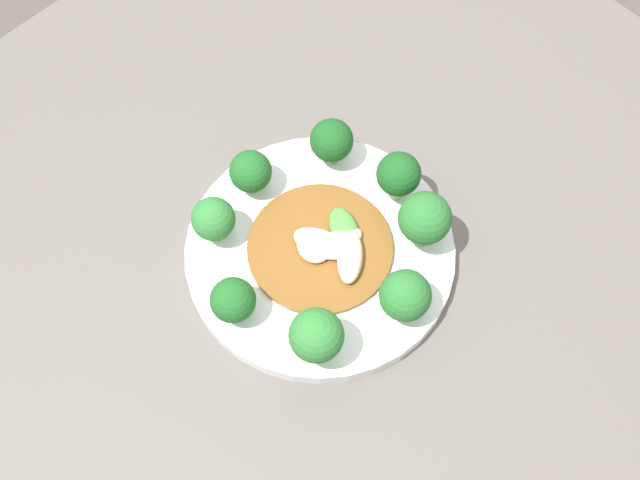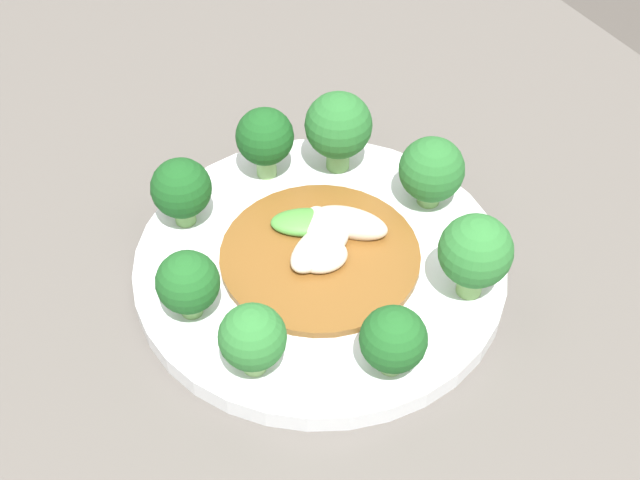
% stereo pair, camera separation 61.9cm
% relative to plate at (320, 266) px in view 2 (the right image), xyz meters
% --- Properties ---
extents(plate, '(0.28, 0.28, 0.02)m').
position_rel_plate_xyz_m(plate, '(0.00, 0.00, 0.00)').
color(plate, silver).
rests_on(plate, table).
extents(broccoli_northeast, '(0.05, 0.05, 0.07)m').
position_rel_plate_xyz_m(broccoli_northeast, '(0.08, 0.08, 0.05)').
color(broccoli_northeast, '#7AAD5B').
rests_on(broccoli_northeast, plate).
extents(broccoli_north, '(0.05, 0.05, 0.06)m').
position_rel_plate_xyz_m(broccoli_north, '(-0.01, 0.11, 0.04)').
color(broccoli_north, '#7AAD5B').
rests_on(broccoli_north, plate).
extents(broccoli_southwest, '(0.05, 0.05, 0.06)m').
position_rel_plate_xyz_m(broccoli_southwest, '(-0.09, -0.07, 0.04)').
color(broccoli_southwest, '#70A356').
rests_on(broccoli_southwest, plate).
extents(broccoli_northwest, '(0.05, 0.05, 0.07)m').
position_rel_plate_xyz_m(broccoli_northwest, '(-0.08, 0.06, 0.05)').
color(broccoli_northwest, '#70A356').
rests_on(broccoli_northwest, plate).
extents(broccoli_east, '(0.04, 0.04, 0.05)m').
position_rel_plate_xyz_m(broccoli_east, '(0.11, -0.01, 0.04)').
color(broccoli_east, '#89B76B').
rests_on(broccoli_east, plate).
extents(broccoli_southeast, '(0.04, 0.04, 0.06)m').
position_rel_plate_xyz_m(broccoli_southeast, '(0.06, -0.09, 0.04)').
color(broccoli_southeast, '#89B76B').
rests_on(broccoli_southeast, plate).
extents(broccoli_west, '(0.05, 0.05, 0.06)m').
position_rel_plate_xyz_m(broccoli_west, '(-0.10, 0.01, 0.05)').
color(broccoli_west, '#89B76B').
rests_on(broccoli_west, plate).
extents(broccoli_south, '(0.04, 0.04, 0.05)m').
position_rel_plate_xyz_m(broccoli_south, '(-0.00, -0.10, 0.04)').
color(broccoli_south, '#70A356').
rests_on(broccoli_south, plate).
extents(stirfry_center, '(0.15, 0.15, 0.02)m').
position_rel_plate_xyz_m(stirfry_center, '(-0.00, 0.01, 0.02)').
color(stirfry_center, brown).
rests_on(stirfry_center, plate).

